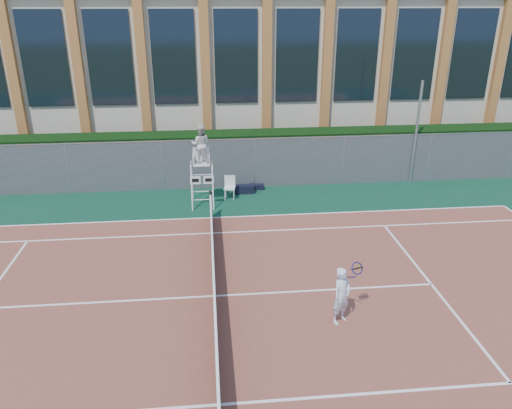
{
  "coord_description": "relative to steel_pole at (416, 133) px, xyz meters",
  "views": [
    {
      "loc": [
        -0.02,
        -12.13,
        7.85
      ],
      "look_at": [
        1.49,
        3.0,
        1.55
      ],
      "focal_mm": 35.0,
      "sensor_mm": 36.0,
      "label": 1
    }
  ],
  "objects": [
    {
      "name": "steel_pole",
      "position": [
        0.0,
        0.0,
        0.0
      ],
      "size": [
        0.12,
        0.12,
        4.61
      ],
      "primitive_type": "cylinder",
      "color": "#9EA0A5",
      "rests_on": "ground"
    },
    {
      "name": "hedge",
      "position": [
        -9.2,
        1.3,
        -1.2
      ],
      "size": [
        40.0,
        1.4,
        2.2
      ],
      "primitive_type": "cube",
      "color": "black",
      "rests_on": "ground"
    },
    {
      "name": "fence",
      "position": [
        -9.2,
        0.1,
        -1.2
      ],
      "size": [
        40.0,
        0.06,
        2.2
      ],
      "primitive_type": null,
      "color": "#595E60",
      "rests_on": "ground"
    },
    {
      "name": "apron",
      "position": [
        -9.2,
        -7.7,
        -2.3
      ],
      "size": [
        36.0,
        20.0,
        0.01
      ],
      "primitive_type": "cube",
      "color": "#0C3622",
      "rests_on": "ground"
    },
    {
      "name": "tennis_player",
      "position": [
        -5.96,
        -10.21,
        -1.49
      ],
      "size": [
        0.95,
        0.74,
        1.59
      ],
      "color": "silver",
      "rests_on": "tennis_court"
    },
    {
      "name": "ground",
      "position": [
        -9.2,
        -8.7,
        -2.3
      ],
      "size": [
        120.0,
        120.0,
        0.0
      ],
      "primitive_type": "plane",
      "color": "#233814"
    },
    {
      "name": "plastic_chair",
      "position": [
        -8.37,
        -1.16,
        -1.72
      ],
      "size": [
        0.51,
        0.51,
        0.97
      ],
      "color": "silver",
      "rests_on": "apron"
    },
    {
      "name": "umpire_chair",
      "position": [
        -9.51,
        -1.66,
        0.13
      ],
      "size": [
        0.93,
        1.43,
        3.34
      ],
      "color": "white",
      "rests_on": "ground"
    },
    {
      "name": "sports_bag_near",
      "position": [
        -7.73,
        -0.66,
        -2.11
      ],
      "size": [
        0.87,
        0.36,
        0.37
      ],
      "primitive_type": "cube",
      "rotation": [
        0.0,
        0.0,
        0.02
      ],
      "color": "black",
      "rests_on": "apron"
    },
    {
      "name": "tennis_net",
      "position": [
        -9.2,
        -8.7,
        -1.77
      ],
      "size": [
        0.1,
        11.3,
        1.1
      ],
      "color": "black",
      "rests_on": "ground"
    },
    {
      "name": "building",
      "position": [
        -9.2,
        9.25,
        1.84
      ],
      "size": [
        45.0,
        10.6,
        8.22
      ],
      "color": "beige",
      "rests_on": "ground"
    },
    {
      "name": "sports_bag_far",
      "position": [
        -7.11,
        -0.25,
        -2.18
      ],
      "size": [
        0.6,
        0.34,
        0.23
      ],
      "primitive_type": "cube",
      "rotation": [
        0.0,
        0.0,
        -0.17
      ],
      "color": "black",
      "rests_on": "apron"
    },
    {
      "name": "tennis_court",
      "position": [
        -9.2,
        -8.7,
        -2.28
      ],
      "size": [
        23.77,
        10.97,
        0.02
      ],
      "primitive_type": "cube",
      "color": "brown",
      "rests_on": "apron"
    }
  ]
}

